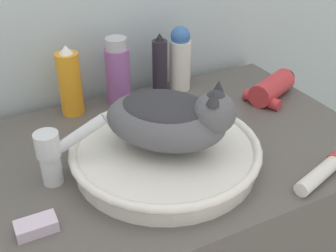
{
  "coord_description": "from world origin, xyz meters",
  "views": [
    {
      "loc": [
        -0.38,
        -0.44,
        1.47
      ],
      "look_at": [
        -0.04,
        0.24,
        1.0
      ],
      "focal_mm": 45.0,
      "sensor_mm": 36.0,
      "label": 1
    }
  ],
  "objects_px": {
    "hairspray_can_black": "(160,66)",
    "cat": "(170,117)",
    "mouthwash_bottle": "(118,73)",
    "soap_bar": "(36,226)",
    "spray_bottle_trigger": "(70,83)",
    "lotion_bottle_white": "(180,59)",
    "faucet": "(56,152)",
    "cream_tube": "(320,174)",
    "hair_dryer": "(271,89)"
  },
  "relations": [
    {
      "from": "spray_bottle_trigger",
      "to": "lotion_bottle_white",
      "type": "height_order",
      "value": "same"
    },
    {
      "from": "hairspray_can_black",
      "to": "mouthwash_bottle",
      "type": "height_order",
      "value": "mouthwash_bottle"
    },
    {
      "from": "spray_bottle_trigger",
      "to": "soap_bar",
      "type": "distance_m",
      "value": 0.45
    },
    {
      "from": "cream_tube",
      "to": "mouthwash_bottle",
      "type": "bearing_deg",
      "value": 115.69
    },
    {
      "from": "soap_bar",
      "to": "lotion_bottle_white",
      "type": "bearing_deg",
      "value": 38.13
    },
    {
      "from": "cat",
      "to": "spray_bottle_trigger",
      "type": "bearing_deg",
      "value": 155.62
    },
    {
      "from": "cat",
      "to": "faucet",
      "type": "distance_m",
      "value": 0.25
    },
    {
      "from": "spray_bottle_trigger",
      "to": "hair_dryer",
      "type": "relative_size",
      "value": 1.04
    },
    {
      "from": "hair_dryer",
      "to": "soap_bar",
      "type": "height_order",
      "value": "hair_dryer"
    },
    {
      "from": "cat",
      "to": "soap_bar",
      "type": "height_order",
      "value": "cat"
    },
    {
      "from": "hairspray_can_black",
      "to": "soap_bar",
      "type": "relative_size",
      "value": 2.44
    },
    {
      "from": "cat",
      "to": "soap_bar",
      "type": "xyz_separation_m",
      "value": [
        -0.31,
        -0.08,
        -0.11
      ]
    },
    {
      "from": "hair_dryer",
      "to": "spray_bottle_trigger",
      "type": "bearing_deg",
      "value": 138.49
    },
    {
      "from": "lotion_bottle_white",
      "to": "faucet",
      "type": "bearing_deg",
      "value": -147.73
    },
    {
      "from": "cat",
      "to": "mouthwash_bottle",
      "type": "bearing_deg",
      "value": 133.14
    },
    {
      "from": "spray_bottle_trigger",
      "to": "cream_tube",
      "type": "relative_size",
      "value": 1.22
    },
    {
      "from": "faucet",
      "to": "spray_bottle_trigger",
      "type": "height_order",
      "value": "spray_bottle_trigger"
    },
    {
      "from": "spray_bottle_trigger",
      "to": "lotion_bottle_white",
      "type": "xyz_separation_m",
      "value": [
        0.33,
        0.0,
        0.01
      ]
    },
    {
      "from": "hair_dryer",
      "to": "soap_bar",
      "type": "bearing_deg",
      "value": 174.37
    },
    {
      "from": "faucet",
      "to": "hair_dryer",
      "type": "bearing_deg",
      "value": 19.93
    },
    {
      "from": "mouthwash_bottle",
      "to": "cat",
      "type": "bearing_deg",
      "value": -91.14
    },
    {
      "from": "faucet",
      "to": "mouthwash_bottle",
      "type": "bearing_deg",
      "value": 59.71
    },
    {
      "from": "mouthwash_bottle",
      "to": "soap_bar",
      "type": "xyz_separation_m",
      "value": [
        -0.32,
        -0.4,
        -0.08
      ]
    },
    {
      "from": "cat",
      "to": "cream_tube",
      "type": "relative_size",
      "value": 2.29
    },
    {
      "from": "mouthwash_bottle",
      "to": "soap_bar",
      "type": "height_order",
      "value": "mouthwash_bottle"
    },
    {
      "from": "hairspray_can_black",
      "to": "cat",
      "type": "bearing_deg",
      "value": -112.37
    },
    {
      "from": "mouthwash_bottle",
      "to": "lotion_bottle_white",
      "type": "distance_m",
      "value": 0.19
    },
    {
      "from": "cat",
      "to": "lotion_bottle_white",
      "type": "xyz_separation_m",
      "value": [
        0.2,
        0.33,
        -0.03
      ]
    },
    {
      "from": "faucet",
      "to": "lotion_bottle_white",
      "type": "distance_m",
      "value": 0.52
    },
    {
      "from": "cat",
      "to": "cream_tube",
      "type": "bearing_deg",
      "value": 7.06
    },
    {
      "from": "cat",
      "to": "hair_dryer",
      "type": "bearing_deg",
      "value": 64.71
    },
    {
      "from": "spray_bottle_trigger",
      "to": "cream_tube",
      "type": "xyz_separation_m",
      "value": [
        0.39,
        -0.53,
        -0.07
      ]
    },
    {
      "from": "cat",
      "to": "spray_bottle_trigger",
      "type": "height_order",
      "value": "cat"
    },
    {
      "from": "hairspray_can_black",
      "to": "faucet",
      "type": "bearing_deg",
      "value": -143.4
    },
    {
      "from": "cream_tube",
      "to": "spray_bottle_trigger",
      "type": "bearing_deg",
      "value": 126.42
    },
    {
      "from": "hair_dryer",
      "to": "hairspray_can_black",
      "type": "bearing_deg",
      "value": 123.57
    },
    {
      "from": "cat",
      "to": "hair_dryer",
      "type": "xyz_separation_m",
      "value": [
        0.41,
        0.15,
        -0.09
      ]
    },
    {
      "from": "faucet",
      "to": "mouthwash_bottle",
      "type": "height_order",
      "value": "mouthwash_bottle"
    },
    {
      "from": "soap_bar",
      "to": "hair_dryer",
      "type": "bearing_deg",
      "value": 17.47
    },
    {
      "from": "spray_bottle_trigger",
      "to": "cream_tube",
      "type": "bearing_deg",
      "value": -53.58
    },
    {
      "from": "hair_dryer",
      "to": "soap_bar",
      "type": "xyz_separation_m",
      "value": [
        -0.72,
        -0.23,
        -0.02
      ]
    },
    {
      "from": "mouthwash_bottle",
      "to": "soap_bar",
      "type": "relative_size",
      "value": 2.53
    },
    {
      "from": "cat",
      "to": "mouthwash_bottle",
      "type": "relative_size",
      "value": 1.9
    },
    {
      "from": "hairspray_can_black",
      "to": "soap_bar",
      "type": "bearing_deg",
      "value": -138.02
    },
    {
      "from": "hairspray_can_black",
      "to": "spray_bottle_trigger",
      "type": "height_order",
      "value": "spray_bottle_trigger"
    },
    {
      "from": "spray_bottle_trigger",
      "to": "cream_tube",
      "type": "height_order",
      "value": "spray_bottle_trigger"
    },
    {
      "from": "lotion_bottle_white",
      "to": "cream_tube",
      "type": "height_order",
      "value": "lotion_bottle_white"
    },
    {
      "from": "cat",
      "to": "hair_dryer",
      "type": "distance_m",
      "value": 0.44
    },
    {
      "from": "lotion_bottle_white",
      "to": "soap_bar",
      "type": "relative_size",
      "value": 2.57
    },
    {
      "from": "cat",
      "to": "mouthwash_bottle",
      "type": "distance_m",
      "value": 0.33
    }
  ]
}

